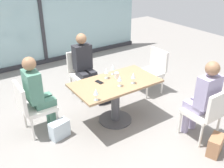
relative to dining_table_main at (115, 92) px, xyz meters
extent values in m
plane|color=gray|center=(0.00, 0.00, -0.54)|extent=(12.00, 12.00, 0.00)
cube|color=#94B7BC|center=(0.00, 3.20, 0.81)|extent=(5.62, 0.03, 2.70)
cube|color=#2D2D33|center=(0.00, 3.17, 0.81)|extent=(0.08, 0.06, 2.70)
cube|color=#2D2D33|center=(0.00, 3.17, -0.49)|extent=(5.62, 0.10, 0.10)
cube|color=#997551|center=(0.00, 0.00, 0.17)|extent=(1.39, 0.77, 0.04)
cylinder|color=#4C4C51|center=(0.00, 0.00, -0.19)|extent=(0.14, 0.14, 0.69)
cylinder|color=#4C4C51|center=(0.00, 0.00, -0.53)|extent=(0.56, 0.56, 0.02)
cube|color=silver|center=(0.00, 1.06, -0.12)|extent=(0.46, 0.46, 0.06)
cube|color=silver|center=(0.00, 1.31, 0.12)|extent=(0.46, 0.05, 0.42)
cylinder|color=silver|center=(-0.20, 0.86, -0.35)|extent=(0.04, 0.04, 0.39)
cylinder|color=silver|center=(0.20, 0.86, -0.35)|extent=(0.04, 0.04, 0.39)
cylinder|color=silver|center=(-0.20, 1.26, -0.35)|extent=(0.04, 0.04, 0.39)
cylinder|color=silver|center=(0.20, 1.26, -0.35)|extent=(0.04, 0.04, 0.39)
cube|color=silver|center=(0.83, -1.06, -0.12)|extent=(0.46, 0.46, 0.06)
cube|color=silver|center=(0.83, -1.31, 0.12)|extent=(0.46, 0.05, 0.42)
cylinder|color=silver|center=(1.03, -0.86, -0.35)|extent=(0.04, 0.04, 0.39)
cylinder|color=silver|center=(0.63, -0.86, -0.35)|extent=(0.04, 0.04, 0.39)
cylinder|color=silver|center=(1.03, -1.26, -0.35)|extent=(0.04, 0.04, 0.39)
cylinder|color=silver|center=(0.63, -1.26, -0.35)|extent=(0.04, 0.04, 0.39)
cube|color=silver|center=(-1.13, 0.45, -0.12)|extent=(0.46, 0.46, 0.06)
cube|color=silver|center=(-1.38, 0.45, 0.12)|extent=(0.05, 0.46, 0.42)
cylinder|color=silver|center=(-0.93, 0.25, -0.35)|extent=(0.04, 0.04, 0.39)
cylinder|color=silver|center=(-0.93, 0.65, -0.35)|extent=(0.04, 0.04, 0.39)
cylinder|color=silver|center=(-1.33, 0.25, -0.35)|extent=(0.04, 0.04, 0.39)
cylinder|color=silver|center=(-1.33, 0.65, -0.35)|extent=(0.04, 0.04, 0.39)
cube|color=silver|center=(1.13, 0.45, -0.12)|extent=(0.46, 0.46, 0.06)
cube|color=silver|center=(1.38, 0.45, 0.12)|extent=(0.05, 0.46, 0.42)
cylinder|color=silver|center=(0.93, 0.65, -0.35)|extent=(0.04, 0.04, 0.39)
cylinder|color=silver|center=(0.93, 0.25, -0.35)|extent=(0.04, 0.04, 0.39)
cylinder|color=silver|center=(1.33, 0.65, -0.35)|extent=(0.04, 0.04, 0.39)
cylinder|color=silver|center=(1.33, 0.25, -0.35)|extent=(0.04, 0.04, 0.39)
cylinder|color=#28282D|center=(-0.09, 0.88, -0.32)|extent=(0.11, 0.11, 0.45)
cube|color=#28282D|center=(-0.09, 0.98, -0.04)|extent=(0.13, 0.32, 0.11)
cylinder|color=#28282D|center=(0.09, 0.88, -0.32)|extent=(0.11, 0.11, 0.45)
cube|color=#28282D|center=(0.09, 0.98, -0.04)|extent=(0.13, 0.32, 0.11)
cube|color=#28282D|center=(0.00, 1.11, 0.26)|extent=(0.34, 0.20, 0.48)
sphere|color=#936B4C|center=(0.00, 1.11, 0.62)|extent=(0.20, 0.20, 0.20)
cylinder|color=#9E93B7|center=(0.92, -0.88, -0.32)|extent=(0.11, 0.11, 0.45)
cube|color=#9E93B7|center=(0.92, -0.98, -0.04)|extent=(0.13, 0.32, 0.11)
cylinder|color=#9E93B7|center=(0.74, -0.88, -0.32)|extent=(0.11, 0.11, 0.45)
cube|color=#9E93B7|center=(0.74, -0.98, -0.04)|extent=(0.13, 0.32, 0.11)
cube|color=#9E93B7|center=(0.83, -1.11, 0.26)|extent=(0.34, 0.20, 0.48)
sphere|color=#936B4C|center=(0.83, -1.11, 0.62)|extent=(0.20, 0.20, 0.20)
cylinder|color=#4C7F6B|center=(-0.95, 0.36, -0.32)|extent=(0.11, 0.11, 0.45)
cube|color=#4C7F6B|center=(-1.05, 0.36, -0.04)|extent=(0.32, 0.13, 0.11)
cylinder|color=#4C7F6B|center=(-0.95, 0.54, -0.32)|extent=(0.11, 0.11, 0.45)
cube|color=#4C7F6B|center=(-1.05, 0.54, -0.04)|extent=(0.32, 0.13, 0.11)
cube|color=#4C7F6B|center=(-1.18, 0.45, 0.26)|extent=(0.20, 0.34, 0.48)
sphere|color=#936B4C|center=(-1.18, 0.45, 0.62)|extent=(0.20, 0.20, 0.20)
cylinder|color=silver|center=(-0.55, -0.32, 0.19)|extent=(0.06, 0.06, 0.00)
cylinder|color=silver|center=(-0.55, -0.32, 0.24)|extent=(0.01, 0.01, 0.08)
cone|color=silver|center=(-0.55, -0.32, 0.33)|extent=(0.07, 0.07, 0.09)
cylinder|color=silver|center=(-0.04, 0.20, 0.19)|extent=(0.06, 0.06, 0.00)
cylinder|color=silver|center=(-0.04, 0.20, 0.24)|extent=(0.01, 0.01, 0.08)
cone|color=silver|center=(-0.04, 0.20, 0.33)|extent=(0.07, 0.07, 0.09)
cylinder|color=silver|center=(0.20, -0.19, 0.19)|extent=(0.06, 0.06, 0.00)
cylinder|color=silver|center=(0.20, -0.19, 0.24)|extent=(0.01, 0.01, 0.08)
cone|color=silver|center=(0.20, -0.19, 0.33)|extent=(0.07, 0.07, 0.09)
cylinder|color=silver|center=(-0.03, -0.15, 0.19)|extent=(0.06, 0.06, 0.00)
cylinder|color=silver|center=(-0.03, -0.15, 0.24)|extent=(0.01, 0.01, 0.08)
cone|color=silver|center=(-0.03, -0.15, 0.33)|extent=(0.07, 0.07, 0.09)
cylinder|color=silver|center=(0.12, 0.26, 0.19)|extent=(0.06, 0.06, 0.00)
cylinder|color=silver|center=(0.12, 0.26, 0.24)|extent=(0.01, 0.01, 0.08)
cone|color=silver|center=(0.12, 0.26, 0.33)|extent=(0.07, 0.07, 0.09)
cylinder|color=white|center=(0.10, 0.12, 0.23)|extent=(0.08, 0.08, 0.09)
cube|color=black|center=(-0.22, 0.13, 0.19)|extent=(0.09, 0.15, 0.01)
cube|color=#232328|center=(0.17, 0.60, -0.40)|extent=(0.32, 0.19, 0.28)
cube|color=#A3704C|center=(0.70, -1.46, -0.40)|extent=(0.34, 0.26, 0.28)
cube|color=silver|center=(-0.97, 0.10, -0.40)|extent=(0.33, 0.22, 0.28)
camera|label=1|loc=(-2.08, -2.97, 1.99)|focal=40.76mm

